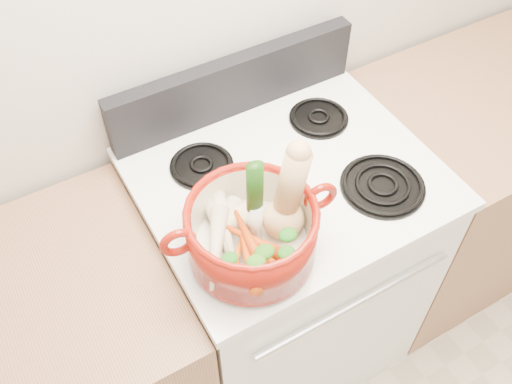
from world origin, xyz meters
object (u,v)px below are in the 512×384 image
stove_body (282,272)px  squash (285,196)px  dutch_oven (252,232)px  leek (255,202)px

stove_body → squash: squash is taller
dutch_oven → leek: (0.02, 0.02, 0.08)m
dutch_oven → squash: 0.12m
stove_body → dutch_oven: bearing=-140.6°
stove_body → leek: 0.71m
dutch_oven → leek: bearing=48.9°
squash → dutch_oven: bearing=-163.3°
leek → dutch_oven: bearing=-134.8°
squash → leek: 0.07m
stove_body → dutch_oven: (-0.21, -0.17, 0.58)m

